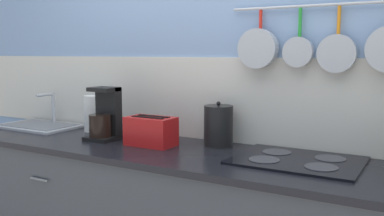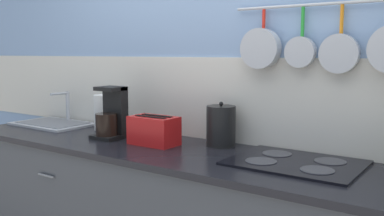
# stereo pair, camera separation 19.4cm
# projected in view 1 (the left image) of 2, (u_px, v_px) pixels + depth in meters

# --- Properties ---
(wall_back) EXTENTS (7.20, 0.16, 2.60)m
(wall_back) POSITION_uv_depth(u_px,v_px,m) (224.00, 78.00, 2.55)
(wall_back) COLOR #84A3CC
(wall_back) RESTS_ON ground_plane
(countertop) EXTENTS (3.34, 0.67, 0.03)m
(countertop) POSITION_uv_depth(u_px,v_px,m) (192.00, 155.00, 2.29)
(countertop) COLOR black
(countertop) RESTS_ON cabinet_base
(sink_basin) EXTENTS (0.58, 0.38, 0.24)m
(sink_basin) POSITION_uv_depth(u_px,v_px,m) (40.00, 124.00, 3.06)
(sink_basin) COLOR #B7BABF
(sink_basin) RESTS_ON countertop
(paper_towel_roll) EXTENTS (0.10, 0.10, 0.24)m
(paper_towel_roll) POSITION_uv_depth(u_px,v_px,m) (92.00, 114.00, 2.87)
(paper_towel_roll) COLOR white
(paper_towel_roll) RESTS_ON countertop
(coffee_maker) EXTENTS (0.18, 0.18, 0.32)m
(coffee_maker) POSITION_uv_depth(u_px,v_px,m) (105.00, 118.00, 2.61)
(coffee_maker) COLOR black
(coffee_maker) RESTS_ON countertop
(toaster) EXTENTS (0.29, 0.16, 0.17)m
(toaster) POSITION_uv_depth(u_px,v_px,m) (151.00, 131.00, 2.45)
(toaster) COLOR red
(toaster) RESTS_ON countertop
(kettle) EXTENTS (0.17, 0.17, 0.25)m
(kettle) POSITION_uv_depth(u_px,v_px,m) (218.00, 126.00, 2.44)
(kettle) COLOR black
(kettle) RESTS_ON countertop
(cooktop) EXTENTS (0.61, 0.47, 0.01)m
(cooktop) POSITION_uv_depth(u_px,v_px,m) (297.00, 160.00, 2.09)
(cooktop) COLOR black
(cooktop) RESTS_ON countertop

